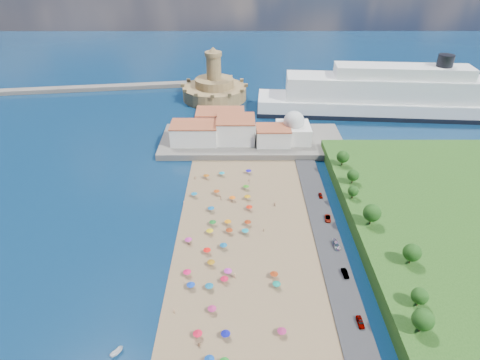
{
  "coord_description": "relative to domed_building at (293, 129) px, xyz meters",
  "views": [
    {
      "loc": [
        3.8,
        -107.96,
        89.35
      ],
      "look_at": [
        4.0,
        25.0,
        8.0
      ],
      "focal_mm": 30.0,
      "sensor_mm": 36.0,
      "label": 1
    }
  ],
  "objects": [
    {
      "name": "ground",
      "position": [
        -30.0,
        -71.0,
        -8.97
      ],
      "size": [
        700.0,
        700.0,
        0.0
      ],
      "primitive_type": "plane",
      "color": "#071938",
      "rests_on": "ground"
    },
    {
      "name": "fortress",
      "position": [
        -42.0,
        67.0,
        -2.29
      ],
      "size": [
        40.0,
        40.0,
        32.4
      ],
      "color": "#A58B52",
      "rests_on": "ground"
    },
    {
      "name": "hillside_trees",
      "position": [
        18.39,
        -79.77,
        1.03
      ],
      "size": [
        16.58,
        106.29,
        7.63
      ],
      "color": "#382314",
      "rests_on": "hillside"
    },
    {
      "name": "breakwater",
      "position": [
        -140.0,
        82.0,
        -7.67
      ],
      "size": [
        199.03,
        34.77,
        2.6
      ],
      "primitive_type": "cube",
      "rotation": [
        0.0,
        0.0,
        0.14
      ],
      "color": "#59544C",
      "rests_on": "ground"
    },
    {
      "name": "beachgoers",
      "position": [
        -31.75,
        -72.84,
        -7.85
      ],
      "size": [
        35.79,
        96.2,
        1.87
      ],
      "color": "tan",
      "rests_on": "beach"
    },
    {
      "name": "beach_parasols",
      "position": [
        -31.24,
        -83.61,
        -6.83
      ],
      "size": [
        31.43,
        112.5,
        2.2
      ],
      "color": "gray",
      "rests_on": "beach"
    },
    {
      "name": "parked_cars",
      "position": [
        6.0,
        -77.44,
        -7.6
      ],
      "size": [
        2.72,
        64.82,
        1.42
      ],
      "color": "gray",
      "rests_on": "promenade"
    },
    {
      "name": "waterfront_buildings",
      "position": [
        -33.05,
        2.64,
        -1.1
      ],
      "size": [
        57.0,
        29.0,
        11.0
      ],
      "color": "silver",
      "rests_on": "terrace"
    },
    {
      "name": "jetty",
      "position": [
        -42.0,
        37.0,
        -7.77
      ],
      "size": [
        18.0,
        70.0,
        2.4
      ],
      "primitive_type": "cube",
      "color": "#59544C",
      "rests_on": "ground"
    },
    {
      "name": "terrace",
      "position": [
        -20.0,
        2.0,
        -7.47
      ],
      "size": [
        90.0,
        36.0,
        3.0
      ],
      "primitive_type": "cube",
      "color": "#59544C",
      "rests_on": "ground"
    },
    {
      "name": "cruise_ship",
      "position": [
        64.12,
        40.2,
        1.34
      ],
      "size": [
        160.68,
        35.99,
        34.83
      ],
      "color": "black",
      "rests_on": "ground"
    },
    {
      "name": "domed_building",
      "position": [
        0.0,
        0.0,
        0.0
      ],
      "size": [
        16.0,
        16.0,
        15.0
      ],
      "color": "silver",
      "rests_on": "terrace"
    }
  ]
}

